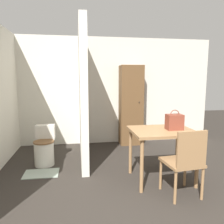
{
  "coord_description": "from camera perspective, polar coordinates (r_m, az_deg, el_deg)",
  "views": [
    {
      "loc": [
        -0.72,
        -1.94,
        1.52
      ],
      "look_at": [
        -0.13,
        1.74,
        0.97
      ],
      "focal_mm": 35.0,
      "sensor_mm": 36.0,
      "label": 1
    }
  ],
  "objects": [
    {
      "name": "wall_back",
      "position": [
        5.27,
        -1.2,
        5.47
      ],
      "size": [
        5.08,
        0.12,
        2.5
      ],
      "color": "beige",
      "rests_on": "ground_plane"
    },
    {
      "name": "handbag",
      "position": [
        3.36,
        15.99,
        -2.48
      ],
      "size": [
        0.24,
        0.16,
        0.3
      ],
      "color": "brown",
      "rests_on": "dining_table"
    },
    {
      "name": "wooden_chair",
      "position": [
        3.0,
        18.5,
        -11.89
      ],
      "size": [
        0.49,
        0.49,
        0.91
      ],
      "rotation": [
        0.0,
        0.0,
        0.1
      ],
      "color": "#997047",
      "rests_on": "ground_plane"
    },
    {
      "name": "wooden_cabinet",
      "position": [
        5.14,
        4.97,
        1.73
      ],
      "size": [
        0.53,
        0.39,
        1.85
      ],
      "color": "brown",
      "rests_on": "ground_plane"
    },
    {
      "name": "bath_mat",
      "position": [
        3.87,
        -17.98,
        -15.04
      ],
      "size": [
        0.55,
        0.37,
        0.01
      ],
      "color": "#99A899",
      "rests_on": "ground_plane"
    },
    {
      "name": "toilet",
      "position": [
        4.18,
        -17.23,
        -8.91
      ],
      "size": [
        0.36,
        0.51,
        0.68
      ],
      "color": "silver",
      "rests_on": "ground_plane"
    },
    {
      "name": "partition_wall",
      "position": [
        4.23,
        -7.67,
        4.67
      ],
      "size": [
        0.12,
        1.88,
        2.5
      ],
      "color": "beige",
      "rests_on": "ground_plane"
    },
    {
      "name": "dining_table",
      "position": [
        3.36,
        12.94,
        -6.26
      ],
      "size": [
        0.92,
        0.75,
        0.79
      ],
      "color": "#997047",
      "rests_on": "ground_plane"
    }
  ]
}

